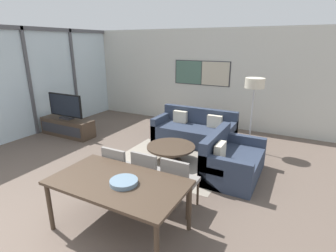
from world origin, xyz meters
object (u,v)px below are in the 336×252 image
object	(u,v)px
sofa_main	(195,131)
dining_chair_centre	(149,173)
television	(65,107)
sofa_side	(230,161)
dining_chair_right	(178,180)
coffee_table	(171,150)
dining_table	(118,186)
fruit_bowl	(124,182)
tv_console	(68,127)
dining_chair_left	(120,168)
floor_lamp	(254,87)

from	to	relation	value
sofa_main	dining_chair_centre	distance (m)	2.82
television	sofa_side	xyz separation A→B (m)	(4.46, -0.17, -0.53)
sofa_main	dining_chair_right	world-z (taller)	dining_chair_right
coffee_table	dining_table	bearing A→B (deg)	-80.38
coffee_table	fruit_bowl	world-z (taller)	fruit_bowl
television	dining_chair_centre	bearing A→B (deg)	-24.43
television	dining_table	size ratio (longest dim) A/B	0.65
coffee_table	dining_chair_centre	distance (m)	1.53
sofa_main	fruit_bowl	bearing A→B (deg)	-82.15
fruit_bowl	tv_console	bearing A→B (deg)	147.21
tv_console	fruit_bowl	xyz separation A→B (m)	(3.71, -2.39, 0.53)
dining_chair_centre	tv_console	bearing A→B (deg)	155.58
sofa_side	dining_chair_right	xyz separation A→B (m)	(-0.37, -1.46, 0.23)
coffee_table	fruit_bowl	size ratio (longest dim) A/B	2.88
dining_table	dining_chair_right	bearing A→B (deg)	55.70
television	dining_table	xyz separation A→B (m)	(3.59, -2.37, -0.14)
television	coffee_table	world-z (taller)	television
dining_chair_left	dining_table	bearing A→B (deg)	-52.91
dining_chair_right	floor_lamp	world-z (taller)	floor_lamp
sofa_side	dining_chair_right	world-z (taller)	dining_chair_right
fruit_bowl	floor_lamp	xyz separation A→B (m)	(0.83, 3.63, 0.71)
sofa_main	dining_chair_left	size ratio (longest dim) A/B	2.26
tv_console	television	world-z (taller)	television
sofa_side	fruit_bowl	size ratio (longest dim) A/B	4.09
dining_chair_centre	dining_chair_right	distance (m)	0.50
dining_chair_left	floor_lamp	size ratio (longest dim) A/B	0.52
coffee_table	dining_table	xyz separation A→B (m)	(0.37, -2.20, 0.40)
dining_table	dining_chair_centre	xyz separation A→B (m)	(0.00, 0.73, -0.16)
television	dining_table	distance (m)	4.30
dining_table	dining_chair_right	xyz separation A→B (m)	(0.50, 0.74, -0.16)
coffee_table	dining_chair_right	world-z (taller)	dining_chair_right
fruit_bowl	floor_lamp	distance (m)	3.79
dining_table	floor_lamp	world-z (taller)	floor_lamp
coffee_table	tv_console	bearing A→B (deg)	177.08
sofa_main	dining_chair_centre	size ratio (longest dim) A/B	2.26
television	sofa_main	xyz separation A→B (m)	(3.22, 1.15, -0.53)
television	dining_chair_left	size ratio (longest dim) A/B	1.31
floor_lamp	sofa_main	bearing A→B (deg)	-175.95
dining_chair_right	dining_chair_left	bearing A→B (deg)	-175.91
television	fruit_bowl	distance (m)	4.41
sofa_main	dining_chair_right	xyz separation A→B (m)	(0.87, -2.78, 0.23)
dining_chair_right	television	bearing A→B (deg)	158.29
fruit_bowl	sofa_side	bearing A→B (deg)	71.16
dining_chair_left	dining_chair_centre	world-z (taller)	same
floor_lamp	sofa_side	bearing A→B (deg)	-92.95
sofa_main	dining_table	world-z (taller)	sofa_main
television	floor_lamp	xyz separation A→B (m)	(4.54, 1.24, 0.67)
tv_console	sofa_main	xyz separation A→B (m)	(3.22, 1.15, 0.04)
sofa_main	dining_table	bearing A→B (deg)	-83.94
television	sofa_main	distance (m)	3.46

